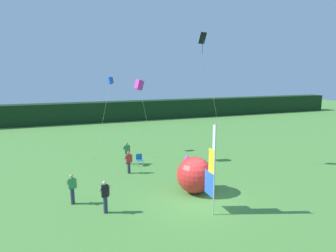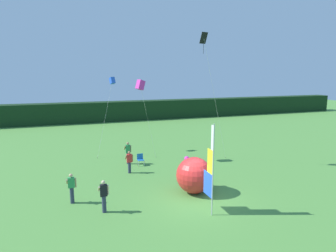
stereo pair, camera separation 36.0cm
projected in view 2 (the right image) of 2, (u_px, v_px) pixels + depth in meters
The scene contains 12 objects.
ground_plane at pixel (199, 201), 16.48m from camera, with size 120.00×120.00×0.00m, color #518E3D.
distant_treeline at pixel (117, 111), 44.06m from camera, with size 80.00×2.40×2.92m, color black.
banner_flag at pixel (210, 171), 14.75m from camera, with size 0.06×1.03×4.76m.
person_near_banner at pixel (128, 152), 23.08m from camera, with size 0.55×0.48×1.78m.
person_mid_field at pixel (129, 161), 20.99m from camera, with size 0.55×0.48×1.64m.
person_far_left at pixel (104, 195), 15.03m from camera, with size 0.55×0.48×1.75m.
person_far_right at pixel (72, 187), 16.10m from camera, with size 0.55×0.48×1.72m.
inflatable_balloon at pixel (194, 175), 17.52m from camera, with size 2.20×2.20×2.20m.
folding_chair at pixel (140, 159), 22.89m from camera, with size 0.51×0.51×0.89m.
kite_blue_box_0 at pixel (112, 81), 25.93m from camera, with size 2.05×2.26×6.84m.
kite_magenta_box_1 at pixel (140, 85), 22.93m from camera, with size 1.83×0.92×6.68m.
kite_black_diamond_2 at pixel (205, 48), 21.41m from camera, with size 3.15×1.31×10.09m.
Camera 2 is at (-6.64, -14.05, 7.18)m, focal length 31.05 mm.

